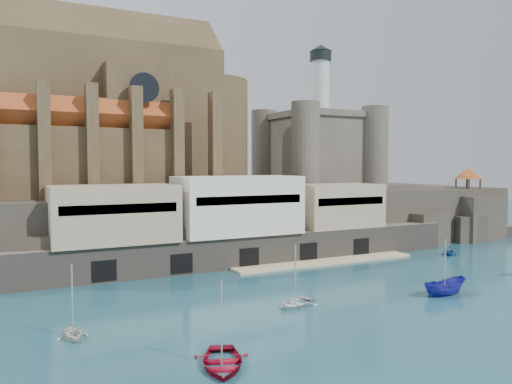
{
  "coord_description": "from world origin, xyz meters",
  "views": [
    {
      "loc": [
        -41.01,
        -43.27,
        14.68
      ],
      "look_at": [
        -2.53,
        32.0,
        10.06
      ],
      "focal_mm": 35.0,
      "sensor_mm": 36.0,
      "label": 1
    }
  ],
  "objects": [
    {
      "name": "castle_keep",
      "position": [
        16.08,
        41.08,
        18.31
      ],
      "size": [
        21.2,
        21.2,
        29.3
      ],
      "color": "#4B443B",
      "rests_on": "promontory"
    },
    {
      "name": "boat_2",
      "position": [
        3.17,
        -3.59,
        0.0
      ],
      "size": [
        2.28,
        2.22,
        5.86
      ],
      "primitive_type": "imported",
      "rotation": [
        0.0,
        0.0,
        1.56
      ],
      "color": "#212399",
      "rests_on": "ground"
    },
    {
      "name": "rock_outcrop",
      "position": [
        42.0,
        25.84,
        4.02
      ],
      "size": [
        14.5,
        10.5,
        8.7
      ],
      "color": "black",
      "rests_on": "ground"
    },
    {
      "name": "pavilion",
      "position": [
        42.0,
        26.0,
        12.73
      ],
      "size": [
        6.4,
        6.4,
        5.4
      ],
      "color": "#453520",
      "rests_on": "rock_outcrop"
    },
    {
      "name": "boat_4",
      "position": [
        -35.95,
        0.62,
        0.0
      ],
      "size": [
        3.11,
        2.05,
        3.44
      ],
      "primitive_type": "imported",
      "rotation": [
        0.0,
        0.0,
        3.22
      ],
      "color": "silver",
      "rests_on": "ground"
    },
    {
      "name": "ground",
      "position": [
        0.0,
        0.0,
        0.0
      ],
      "size": [
        300.0,
        300.0,
        0.0
      ],
      "primitive_type": "plane",
      "color": "#1A4957",
      "rests_on": "ground"
    },
    {
      "name": "church",
      "position": [
        -24.13,
        41.85,
        22.13
      ],
      "size": [
        47.0,
        25.93,
        30.51
      ],
      "color": "#453520",
      "rests_on": "promontory"
    },
    {
      "name": "promontory",
      "position": [
        -0.19,
        39.37,
        4.92
      ],
      "size": [
        100.0,
        36.0,
        10.0
      ],
      "color": "black",
      "rests_on": "ground"
    },
    {
      "name": "quay",
      "position": [
        -10.19,
        23.07,
        6.07
      ],
      "size": [
        70.0,
        12.0,
        13.05
      ],
      "color": "#685F53",
      "rests_on": "ground"
    },
    {
      "name": "boat_0",
      "position": [
        -27.04,
        -10.46,
        0.0
      ],
      "size": [
        4.64,
        2.87,
        6.28
      ],
      "primitive_type": "imported",
      "rotation": [
        0.0,
        0.0,
        5.9
      ],
      "color": "maroon",
      "rests_on": "ground"
    },
    {
      "name": "boat_6",
      "position": [
        -13.99,
        0.57,
        0.0
      ],
      "size": [
        2.53,
        3.88,
        5.27
      ],
      "primitive_type": "imported",
      "rotation": [
        0.0,
        0.0,
        5.13
      ],
      "color": "silver",
      "rests_on": "ground"
    },
    {
      "name": "boat_7",
      "position": [
        23.67,
        14.0,
        0.0
      ],
      "size": [
        3.18,
        3.35,
        3.34
      ],
      "primitive_type": "imported",
      "rotation": [
        0.0,
        0.0,
        5.39
      ],
      "color": "#164192",
      "rests_on": "ground"
    }
  ]
}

